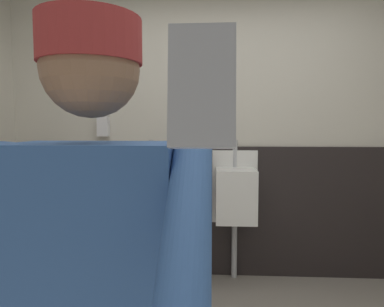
% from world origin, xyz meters
% --- Properties ---
extents(wall_back, '(4.51, 0.12, 2.81)m').
position_xyz_m(wall_back, '(0.00, 1.67, 1.41)').
color(wall_back, beige).
rests_on(wall_back, ground_plane).
extents(wainscot_band_back, '(3.91, 0.03, 1.18)m').
position_xyz_m(wainscot_band_back, '(0.00, 1.59, 0.59)').
color(wainscot_band_back, black).
rests_on(wainscot_band_back, ground_plane).
extents(urinal_left, '(0.40, 0.34, 1.24)m').
position_xyz_m(urinal_left, '(-0.67, 1.45, 0.78)').
color(urinal_left, white).
rests_on(urinal_left, ground_plane).
extents(urinal_middle, '(0.40, 0.34, 1.24)m').
position_xyz_m(urinal_middle, '(0.08, 1.45, 0.78)').
color(urinal_middle, white).
rests_on(urinal_middle, ground_plane).
extents(privacy_divider_panel, '(0.04, 0.40, 0.90)m').
position_xyz_m(privacy_divider_panel, '(-0.30, 1.38, 0.95)').
color(privacy_divider_panel, '#4C4C51').
extents(person, '(0.62, 0.60, 1.62)m').
position_xyz_m(person, '(-0.42, -0.69, 0.96)').
color(person, '#2D3342').
rests_on(person, ground_plane).
extents(cell_phone, '(0.06, 0.03, 0.11)m').
position_xyz_m(cell_phone, '(-0.14, -1.19, 1.40)').
color(cell_phone, '#A5A8B2').
extents(soap_dispenser, '(0.10, 0.07, 0.18)m').
position_xyz_m(soap_dispenser, '(-1.11, 1.57, 1.36)').
color(soap_dispenser, silver).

